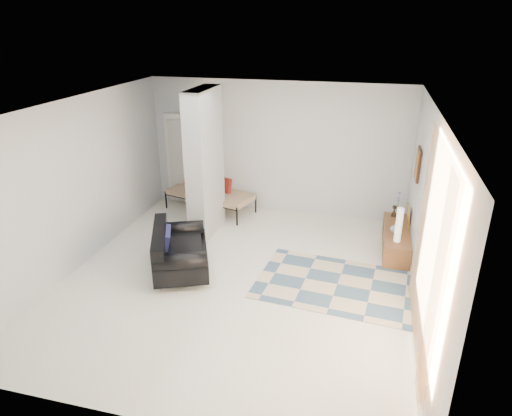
# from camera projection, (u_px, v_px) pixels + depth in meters

# --- Properties ---
(floor) EXTENTS (6.00, 6.00, 0.00)m
(floor) POSITION_uv_depth(u_px,v_px,m) (238.00, 278.00, 7.49)
(floor) COLOR white
(floor) RESTS_ON ground
(ceiling) EXTENTS (6.00, 6.00, 0.00)m
(ceiling) POSITION_uv_depth(u_px,v_px,m) (235.00, 106.00, 6.41)
(ceiling) COLOR white
(ceiling) RESTS_ON wall_back
(wall_back) EXTENTS (6.00, 0.00, 6.00)m
(wall_back) POSITION_uv_depth(u_px,v_px,m) (277.00, 149.00, 9.63)
(wall_back) COLOR silver
(wall_back) RESTS_ON ground
(wall_front) EXTENTS (6.00, 0.00, 6.00)m
(wall_front) POSITION_uv_depth(u_px,v_px,m) (145.00, 313.00, 4.26)
(wall_front) COLOR silver
(wall_front) RESTS_ON ground
(wall_left) EXTENTS (0.00, 6.00, 6.00)m
(wall_left) POSITION_uv_depth(u_px,v_px,m) (78.00, 184.00, 7.58)
(wall_left) COLOR silver
(wall_left) RESTS_ON ground
(wall_right) EXTENTS (0.00, 6.00, 6.00)m
(wall_right) POSITION_uv_depth(u_px,v_px,m) (427.00, 217.00, 6.32)
(wall_right) COLOR silver
(wall_right) RESTS_ON ground
(partition_column) EXTENTS (0.35, 1.20, 2.80)m
(partition_column) POSITION_uv_depth(u_px,v_px,m) (205.00, 164.00, 8.63)
(partition_column) COLOR #A8ADAF
(partition_column) RESTS_ON floor
(hallway_door) EXTENTS (0.85, 0.06, 2.04)m
(hallway_door) POSITION_uv_depth(u_px,v_px,m) (185.00, 159.00, 10.22)
(hallway_door) COLOR white
(hallway_door) RESTS_ON floor
(curtain) EXTENTS (0.00, 2.55, 2.55)m
(curtain) POSITION_uv_depth(u_px,v_px,m) (428.00, 251.00, 5.29)
(curtain) COLOR #FF9F43
(curtain) RESTS_ON wall_right
(wall_art) EXTENTS (0.04, 0.45, 0.55)m
(wall_art) POSITION_uv_depth(u_px,v_px,m) (418.00, 164.00, 7.75)
(wall_art) COLOR #381E0F
(wall_art) RESTS_ON wall_right
(media_console) EXTENTS (0.45, 1.59, 0.80)m
(media_console) POSITION_uv_depth(u_px,v_px,m) (396.00, 239.00, 8.35)
(media_console) COLOR brown
(media_console) RESTS_ON floor
(loveseat) EXTENTS (1.35, 1.68, 0.76)m
(loveseat) POSITION_uv_depth(u_px,v_px,m) (177.00, 251.00, 7.60)
(loveseat) COLOR silver
(loveseat) RESTS_ON floor
(daybed) EXTENTS (2.04, 1.28, 0.77)m
(daybed) POSITION_uv_depth(u_px,v_px,m) (210.00, 192.00, 10.00)
(daybed) COLOR black
(daybed) RESTS_ON floor
(area_rug) EXTENTS (2.67, 1.92, 0.01)m
(area_rug) POSITION_uv_depth(u_px,v_px,m) (337.00, 285.00, 7.30)
(area_rug) COLOR beige
(area_rug) RESTS_ON floor
(cylinder_lamp) EXTENTS (0.11, 0.11, 0.61)m
(cylinder_lamp) POSITION_uv_depth(u_px,v_px,m) (399.00, 225.00, 7.73)
(cylinder_lamp) COLOR white
(cylinder_lamp) RESTS_ON media_console
(bronze_figurine) EXTENTS (0.12, 0.12, 0.22)m
(bronze_figurine) POSITION_uv_depth(u_px,v_px,m) (394.00, 211.00, 8.79)
(bronze_figurine) COLOR black
(bronze_figurine) RESTS_ON media_console
(vase) EXTENTS (0.19, 0.19, 0.17)m
(vase) POSITION_uv_depth(u_px,v_px,m) (395.00, 228.00, 8.14)
(vase) COLOR silver
(vase) RESTS_ON media_console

